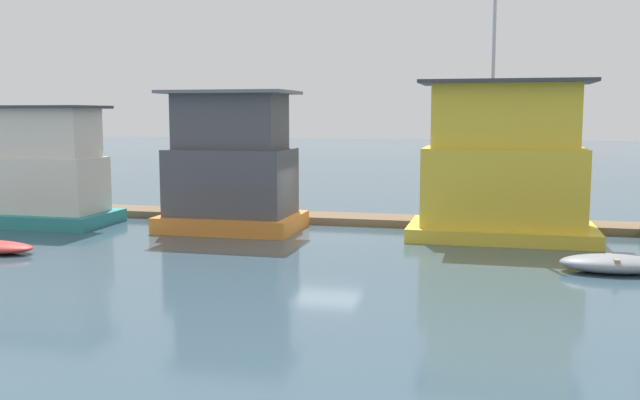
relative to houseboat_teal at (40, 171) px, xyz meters
The scene contains 6 objects.
ground_plane 12.07m from the houseboat_teal, ahead, with size 200.00×200.00×0.00m, color #385160.
dock_walkway 12.49m from the houseboat_teal, 15.68° to the left, with size 42.40×1.87×0.30m, color brown.
houseboat_teal is the anchor object (origin of this frame).
houseboat_orange 8.11m from the houseboat_teal, ahead, with size 5.25×3.60×5.35m.
houseboat_yellow 18.28m from the houseboat_teal, ahead, with size 6.59×3.71×9.84m.
dinghy_grey 21.73m from the houseboat_teal, 10.81° to the right, with size 2.98×1.62×0.52m.
Camera 1 is at (6.04, -25.70, 4.50)m, focal length 40.00 mm.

